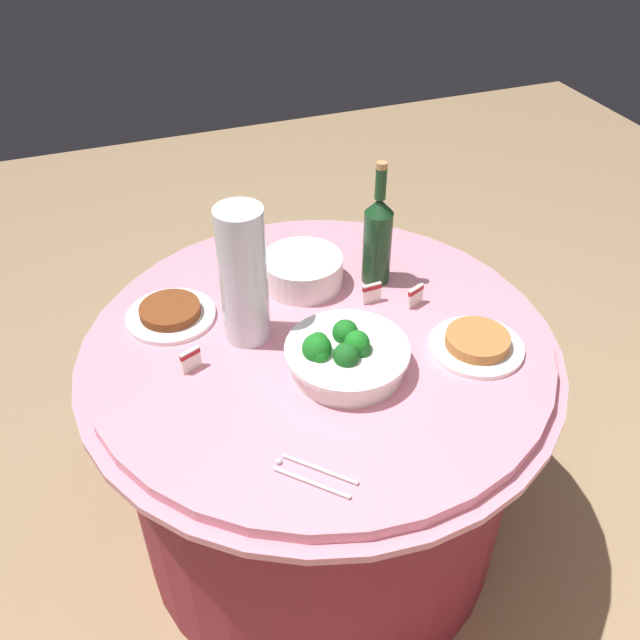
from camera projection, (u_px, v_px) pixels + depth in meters
name	position (u px, v px, depth m)	size (l,w,h in m)	color
ground_plane	(320.00, 523.00, 2.11)	(6.00, 6.00, 0.00)	#9E7F5B
buffet_table	(320.00, 440.00, 1.88)	(1.16, 1.16, 0.74)	maroon
broccoli_bowl	(345.00, 355.00, 1.54)	(0.28, 0.28, 0.11)	white
plate_stack	(303.00, 271.00, 1.80)	(0.21, 0.21, 0.08)	white
wine_bottle	(378.00, 238.00, 1.76)	(0.07, 0.07, 0.34)	#173E1E
decorative_fruit_vase	(244.00, 282.00, 1.56)	(0.11, 0.11, 0.34)	silver
serving_tongs	(312.00, 474.00, 1.32)	(0.14, 0.15, 0.01)	silver
food_plate_peanuts	(477.00, 343.00, 1.61)	(0.22, 0.22, 0.04)	white
food_plate_stir_fry	(171.00, 313.00, 1.70)	(0.22, 0.22, 0.04)	white
label_placard_front	(372.00, 292.00, 1.74)	(0.05, 0.01, 0.05)	white
label_placard_mid	(415.00, 295.00, 1.73)	(0.05, 0.03, 0.05)	white
label_placard_rear	(191.00, 359.00, 1.54)	(0.05, 0.03, 0.05)	white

